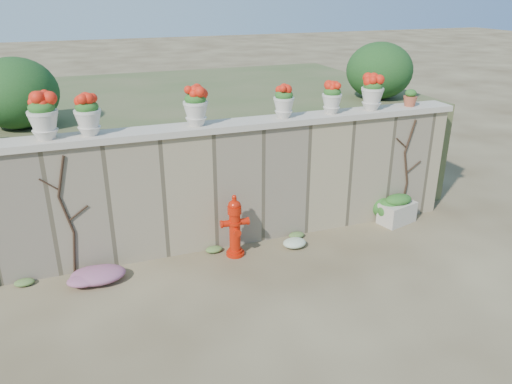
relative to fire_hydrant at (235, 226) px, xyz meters
name	(u,v)px	position (x,y,z in m)	size (l,w,h in m)	color
ground	(276,294)	(0.20, -1.29, -0.53)	(80.00, 80.00, 0.00)	#493924
stone_wall	(236,186)	(0.20, 0.51, 0.47)	(8.00, 0.40, 2.00)	gray
wall_cap	(235,125)	(0.20, 0.51, 1.52)	(8.10, 0.52, 0.10)	#BBAF9E
raised_fill	(192,136)	(0.20, 3.71, 0.47)	(9.00, 6.00, 2.00)	#384C23
back_shrub_left	(16,93)	(-3.00, 1.71, 2.02)	(1.30, 1.30, 1.10)	#143814
back_shrub_right	(379,71)	(3.60, 1.71, 2.02)	(1.30, 1.30, 1.10)	#143814
vine_left	(67,215)	(-2.48, 0.29, 0.46)	(0.60, 0.04, 1.91)	black
vine_right	(407,168)	(3.42, 0.29, 0.46)	(0.60, 0.04, 1.91)	black
fire_hydrant	(235,226)	(0.00, 0.00, 0.00)	(0.45, 0.32, 1.06)	#B91907
planter_box	(397,210)	(3.21, 0.13, -0.27)	(0.75, 0.55, 0.56)	#BBAF9E
green_shrub	(387,206)	(3.06, 0.26, -0.24)	(0.62, 0.55, 0.58)	#1E5119
magenta_clump	(97,275)	(-2.19, -0.10, -0.40)	(1.01, 0.67, 0.27)	#C527A0
white_flowers	(292,244)	(0.96, -0.15, -0.44)	(0.51, 0.41, 0.18)	white
urn_pot_0	(43,117)	(-2.60, 0.51, 1.89)	(0.41, 0.41, 0.65)	beige
urn_pot_1	(88,115)	(-2.01, 0.51, 1.86)	(0.38, 0.38, 0.60)	beige
urn_pot_2	(196,106)	(-0.43, 0.51, 1.86)	(0.38, 0.38, 0.60)	beige
urn_pot_3	(284,102)	(1.03, 0.51, 1.83)	(0.34, 0.34, 0.53)	beige
urn_pot_4	(332,98)	(1.91, 0.51, 1.83)	(0.33, 0.33, 0.52)	beige
urn_pot_5	(372,92)	(2.69, 0.51, 1.87)	(0.39, 0.39, 0.61)	beige
terracotta_pot	(410,99)	(3.49, 0.51, 1.70)	(0.24, 0.24, 0.29)	#A74D33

